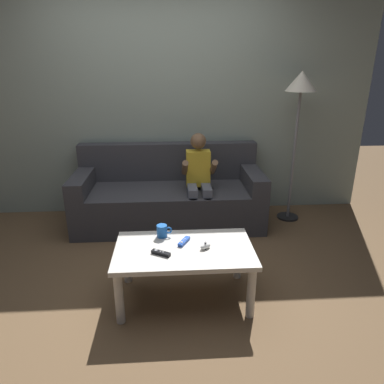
{
  "coord_description": "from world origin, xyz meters",
  "views": [
    {
      "loc": [
        0.09,
        -2.39,
        1.68
      ],
      "look_at": [
        0.28,
        0.52,
        0.6
      ],
      "focal_mm": 32.54,
      "sensor_mm": 36.0,
      "label": 1
    }
  ],
  "objects_px": {
    "coffee_table": "(184,256)",
    "person_seated_on_couch": "(199,177)",
    "game_remote_black_near_edge": "(161,253)",
    "nunchuk_white": "(205,246)",
    "couch": "(169,197)",
    "floor_lamp": "(300,93)",
    "coffee_mug": "(162,231)",
    "game_remote_blue_far_corner": "(184,241)"
  },
  "relations": [
    {
      "from": "coffee_table",
      "to": "person_seated_on_couch",
      "type": "bearing_deg",
      "value": 80.19
    },
    {
      "from": "game_remote_black_near_edge",
      "to": "nunchuk_white",
      "type": "distance_m",
      "value": 0.32
    },
    {
      "from": "couch",
      "to": "floor_lamp",
      "type": "xyz_separation_m",
      "value": [
        1.36,
        0.01,
        1.1
      ]
    },
    {
      "from": "game_remote_black_near_edge",
      "to": "coffee_mug",
      "type": "relative_size",
      "value": 1.18
    },
    {
      "from": "game_remote_blue_far_corner",
      "to": "floor_lamp",
      "type": "height_order",
      "value": "floor_lamp"
    },
    {
      "from": "nunchuk_white",
      "to": "coffee_mug",
      "type": "relative_size",
      "value": 0.84
    },
    {
      "from": "game_remote_black_near_edge",
      "to": "game_remote_blue_far_corner",
      "type": "xyz_separation_m",
      "value": [
        0.17,
        0.16,
        0.0
      ]
    },
    {
      "from": "coffee_mug",
      "to": "person_seated_on_couch",
      "type": "bearing_deg",
      "value": 70.08
    },
    {
      "from": "couch",
      "to": "floor_lamp",
      "type": "distance_m",
      "value": 1.75
    },
    {
      "from": "person_seated_on_couch",
      "to": "couch",
      "type": "bearing_deg",
      "value": 149.66
    },
    {
      "from": "game_remote_black_near_edge",
      "to": "floor_lamp",
      "type": "distance_m",
      "value": 2.25
    },
    {
      "from": "nunchuk_white",
      "to": "floor_lamp",
      "type": "relative_size",
      "value": 0.06
    },
    {
      "from": "coffee_table",
      "to": "game_remote_black_near_edge",
      "type": "relative_size",
      "value": 7.16
    },
    {
      "from": "coffee_table",
      "to": "floor_lamp",
      "type": "distance_m",
      "value": 2.13
    },
    {
      "from": "person_seated_on_couch",
      "to": "game_remote_black_near_edge",
      "type": "xyz_separation_m",
      "value": [
        -0.37,
        -1.27,
        -0.14
      ]
    },
    {
      "from": "coffee_mug",
      "to": "floor_lamp",
      "type": "distance_m",
      "value": 2.07
    },
    {
      "from": "coffee_table",
      "to": "nunchuk_white",
      "type": "xyz_separation_m",
      "value": [
        0.15,
        -0.02,
        0.08
      ]
    },
    {
      "from": "coffee_table",
      "to": "floor_lamp",
      "type": "xyz_separation_m",
      "value": [
        1.26,
        1.38,
        1.03
      ]
    },
    {
      "from": "game_remote_black_near_edge",
      "to": "coffee_mug",
      "type": "height_order",
      "value": "coffee_mug"
    },
    {
      "from": "coffee_table",
      "to": "game_remote_black_near_edge",
      "type": "height_order",
      "value": "game_remote_black_near_edge"
    },
    {
      "from": "game_remote_blue_far_corner",
      "to": "coffee_mug",
      "type": "distance_m",
      "value": 0.2
    },
    {
      "from": "couch",
      "to": "coffee_mug",
      "type": "bearing_deg",
      "value": -92.56
    },
    {
      "from": "person_seated_on_couch",
      "to": "coffee_mug",
      "type": "xyz_separation_m",
      "value": [
        -0.36,
        -1.0,
        -0.1
      ]
    },
    {
      "from": "person_seated_on_couch",
      "to": "game_remote_blue_far_corner",
      "type": "bearing_deg",
      "value": -100.31
    },
    {
      "from": "coffee_table",
      "to": "floor_lamp",
      "type": "height_order",
      "value": "floor_lamp"
    },
    {
      "from": "coffee_table",
      "to": "nunchuk_white",
      "type": "distance_m",
      "value": 0.18
    },
    {
      "from": "person_seated_on_couch",
      "to": "floor_lamp",
      "type": "xyz_separation_m",
      "value": [
        1.05,
        0.19,
        0.82
      ]
    },
    {
      "from": "couch",
      "to": "game_remote_black_near_edge",
      "type": "bearing_deg",
      "value": -92.39
    },
    {
      "from": "couch",
      "to": "floor_lamp",
      "type": "relative_size",
      "value": 1.24
    },
    {
      "from": "couch",
      "to": "nunchuk_white",
      "type": "xyz_separation_m",
      "value": [
        0.26,
        -1.39,
        0.15
      ]
    },
    {
      "from": "coffee_mug",
      "to": "floor_lamp",
      "type": "height_order",
      "value": "floor_lamp"
    },
    {
      "from": "person_seated_on_couch",
      "to": "nunchuk_white",
      "type": "height_order",
      "value": "person_seated_on_couch"
    },
    {
      "from": "couch",
      "to": "game_remote_blue_far_corner",
      "type": "distance_m",
      "value": 1.31
    },
    {
      "from": "floor_lamp",
      "to": "game_remote_black_near_edge",
      "type": "bearing_deg",
      "value": -134.18
    },
    {
      "from": "game_remote_black_near_edge",
      "to": "floor_lamp",
      "type": "xyz_separation_m",
      "value": [
        1.42,
        1.46,
        0.95
      ]
    },
    {
      "from": "couch",
      "to": "game_remote_black_near_edge",
      "type": "distance_m",
      "value": 1.47
    },
    {
      "from": "couch",
      "to": "person_seated_on_couch",
      "type": "bearing_deg",
      "value": -30.34
    },
    {
      "from": "couch",
      "to": "coffee_mug",
      "type": "relative_size",
      "value": 16.92
    },
    {
      "from": "coffee_mug",
      "to": "coffee_table",
      "type": "bearing_deg",
      "value": -49.93
    },
    {
      "from": "couch",
      "to": "game_remote_black_near_edge",
      "type": "xyz_separation_m",
      "value": [
        -0.06,
        -1.46,
        0.15
      ]
    },
    {
      "from": "couch",
      "to": "game_remote_blue_far_corner",
      "type": "relative_size",
      "value": 14.23
    },
    {
      "from": "game_remote_black_near_edge",
      "to": "coffee_table",
      "type": "bearing_deg",
      "value": 26.41
    }
  ]
}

